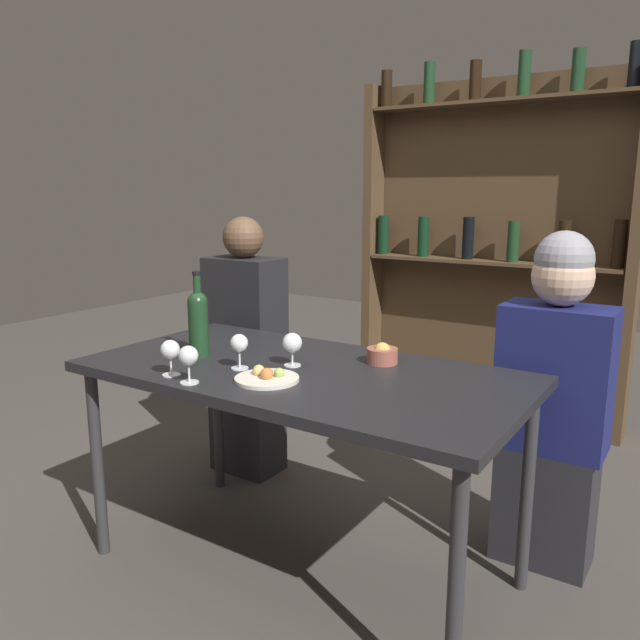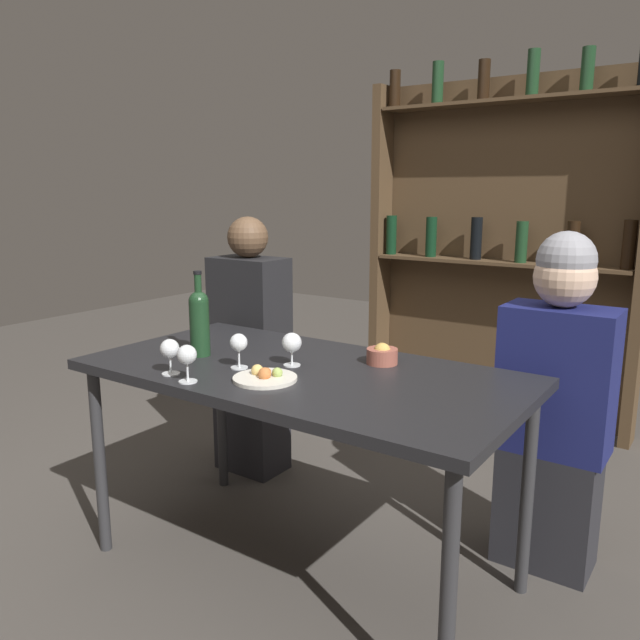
{
  "view_description": "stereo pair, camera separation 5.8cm",
  "coord_description": "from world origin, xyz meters",
  "px_view_note": "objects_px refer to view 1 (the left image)",
  "views": [
    {
      "loc": [
        1.18,
        -1.69,
        1.37
      ],
      "look_at": [
        0.0,
        0.12,
        0.92
      ],
      "focal_mm": 35.0,
      "sensor_mm": 36.0,
      "label": 1
    },
    {
      "loc": [
        1.23,
        -1.66,
        1.37
      ],
      "look_at": [
        0.0,
        0.12,
        0.92
      ],
      "focal_mm": 35.0,
      "sensor_mm": 36.0,
      "label": 2
    }
  ],
  "objects_px": {
    "wine_bottle": "(198,320)",
    "wine_glass_3": "(239,345)",
    "wine_glass_1": "(188,357)",
    "wine_glass_0": "(292,344)",
    "wine_glass_2": "(170,351)",
    "seated_person_right": "(552,405)",
    "food_plate_0": "(267,377)",
    "seated_person_left": "(246,354)",
    "snack_bowl": "(382,355)"
  },
  "relations": [
    {
      "from": "wine_glass_0",
      "to": "seated_person_right",
      "type": "height_order",
      "value": "seated_person_right"
    },
    {
      "from": "wine_bottle",
      "to": "wine_glass_1",
      "type": "relative_size",
      "value": 2.58
    },
    {
      "from": "wine_glass_2",
      "to": "seated_person_left",
      "type": "distance_m",
      "value": 0.98
    },
    {
      "from": "seated_person_left",
      "to": "snack_bowl",
      "type": "bearing_deg",
      "value": -20.42
    },
    {
      "from": "wine_glass_0",
      "to": "seated_person_right",
      "type": "distance_m",
      "value": 0.97
    },
    {
      "from": "wine_glass_0",
      "to": "seated_person_left",
      "type": "relative_size",
      "value": 0.09
    },
    {
      "from": "seated_person_right",
      "to": "wine_glass_1",
      "type": "bearing_deg",
      "value": -136.23
    },
    {
      "from": "wine_glass_3",
      "to": "food_plate_0",
      "type": "distance_m",
      "value": 0.19
    },
    {
      "from": "wine_glass_0",
      "to": "wine_glass_2",
      "type": "height_order",
      "value": "wine_glass_2"
    },
    {
      "from": "food_plate_0",
      "to": "wine_glass_3",
      "type": "bearing_deg",
      "value": 161.08
    },
    {
      "from": "wine_glass_2",
      "to": "seated_person_left",
      "type": "relative_size",
      "value": 0.1
    },
    {
      "from": "wine_glass_0",
      "to": "wine_glass_1",
      "type": "height_order",
      "value": "wine_glass_1"
    },
    {
      "from": "wine_bottle",
      "to": "wine_glass_3",
      "type": "relative_size",
      "value": 2.58
    },
    {
      "from": "snack_bowl",
      "to": "seated_person_right",
      "type": "distance_m",
      "value": 0.65
    },
    {
      "from": "seated_person_right",
      "to": "wine_glass_3",
      "type": "bearing_deg",
      "value": -143.1
    },
    {
      "from": "wine_glass_0",
      "to": "wine_glass_3",
      "type": "xyz_separation_m",
      "value": [
        -0.13,
        -0.13,
        0.01
      ]
    },
    {
      "from": "wine_glass_0",
      "to": "snack_bowl",
      "type": "distance_m",
      "value": 0.32
    },
    {
      "from": "wine_glass_0",
      "to": "wine_glass_1",
      "type": "bearing_deg",
      "value": -114.93
    },
    {
      "from": "wine_glass_2",
      "to": "wine_glass_1",
      "type": "bearing_deg",
      "value": -14.21
    },
    {
      "from": "seated_person_left",
      "to": "wine_glass_0",
      "type": "bearing_deg",
      "value": -39.12
    },
    {
      "from": "food_plate_0",
      "to": "snack_bowl",
      "type": "xyz_separation_m",
      "value": [
        0.22,
        0.39,
        0.02
      ]
    },
    {
      "from": "wine_bottle",
      "to": "seated_person_right",
      "type": "xyz_separation_m",
      "value": [
        1.13,
        0.62,
        -0.29
      ]
    },
    {
      "from": "wine_glass_0",
      "to": "wine_glass_1",
      "type": "xyz_separation_m",
      "value": [
        -0.16,
        -0.34,
        0.01
      ]
    },
    {
      "from": "wine_glass_1",
      "to": "snack_bowl",
      "type": "distance_m",
      "value": 0.68
    },
    {
      "from": "wine_glass_0",
      "to": "wine_glass_3",
      "type": "height_order",
      "value": "wine_glass_3"
    },
    {
      "from": "wine_glass_3",
      "to": "wine_glass_2",
      "type": "bearing_deg",
      "value": -126.93
    },
    {
      "from": "wine_bottle",
      "to": "wine_glass_0",
      "type": "relative_size",
      "value": 2.68
    },
    {
      "from": "wine_glass_1",
      "to": "food_plate_0",
      "type": "height_order",
      "value": "wine_glass_1"
    },
    {
      "from": "wine_glass_1",
      "to": "seated_person_left",
      "type": "bearing_deg",
      "value": 119.9
    },
    {
      "from": "wine_glass_0",
      "to": "food_plate_0",
      "type": "bearing_deg",
      "value": -80.48
    },
    {
      "from": "wine_glass_2",
      "to": "seated_person_right",
      "type": "xyz_separation_m",
      "value": [
        1.03,
        0.86,
        -0.24
      ]
    },
    {
      "from": "seated_person_left",
      "to": "wine_glass_3",
      "type": "bearing_deg",
      "value": -51.36
    },
    {
      "from": "wine_bottle",
      "to": "seated_person_right",
      "type": "bearing_deg",
      "value": 29.04
    },
    {
      "from": "wine_glass_0",
      "to": "seated_person_right",
      "type": "bearing_deg",
      "value": 35.38
    },
    {
      "from": "wine_glass_0",
      "to": "seated_person_right",
      "type": "xyz_separation_m",
      "value": [
        0.76,
        0.54,
        -0.24
      ]
    },
    {
      "from": "wine_glass_3",
      "to": "seated_person_left",
      "type": "relative_size",
      "value": 0.1
    },
    {
      "from": "wine_glass_1",
      "to": "wine_glass_3",
      "type": "bearing_deg",
      "value": 82.37
    },
    {
      "from": "seated_person_left",
      "to": "seated_person_right",
      "type": "distance_m",
      "value": 1.43
    },
    {
      "from": "food_plate_0",
      "to": "wine_bottle",
      "type": "bearing_deg",
      "value": 165.6
    },
    {
      "from": "food_plate_0",
      "to": "snack_bowl",
      "type": "distance_m",
      "value": 0.44
    },
    {
      "from": "wine_glass_1",
      "to": "seated_person_right",
      "type": "distance_m",
      "value": 1.3
    },
    {
      "from": "wine_glass_2",
      "to": "wine_glass_3",
      "type": "xyz_separation_m",
      "value": [
        0.14,
        0.18,
        0.0
      ]
    },
    {
      "from": "wine_bottle",
      "to": "wine_glass_1",
      "type": "distance_m",
      "value": 0.33
    },
    {
      "from": "wine_glass_2",
      "to": "wine_glass_0",
      "type": "bearing_deg",
      "value": 49.37
    },
    {
      "from": "wine_glass_3",
      "to": "snack_bowl",
      "type": "xyz_separation_m",
      "value": [
        0.38,
        0.33,
        -0.05
      ]
    },
    {
      "from": "seated_person_right",
      "to": "wine_glass_2",
      "type": "bearing_deg",
      "value": -140.35
    },
    {
      "from": "wine_glass_1",
      "to": "seated_person_left",
      "type": "xyz_separation_m",
      "value": [
        -0.51,
        0.88,
        -0.26
      ]
    },
    {
      "from": "wine_glass_1",
      "to": "wine_glass_3",
      "type": "distance_m",
      "value": 0.21
    },
    {
      "from": "wine_bottle",
      "to": "wine_glass_3",
      "type": "height_order",
      "value": "wine_bottle"
    },
    {
      "from": "wine_glass_3",
      "to": "seated_person_right",
      "type": "xyz_separation_m",
      "value": [
        0.89,
        0.67,
        -0.24
      ]
    }
  ]
}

